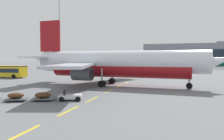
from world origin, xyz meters
TOP-DOWN VIEW (x-y plane):
  - apron_paint_markings at (18.00, 36.22)m, footprint 8.00×93.58m
  - airliner_foreground at (17.12, 20.36)m, footprint 34.79×34.58m
  - apron_shuttle_bus at (-14.18, 28.16)m, footprint 12.03×3.05m
  - fuel_service_truck at (5.29, 41.57)m, footprint 7.36×5.12m
  - baggage_train at (11.57, 4.32)m, footprint 11.37×5.50m
  - apron_light_mast_near at (-15.97, 58.76)m, footprint 1.80×1.80m
  - terminal_satellite at (45.14, 139.60)m, footprint 76.38×24.28m

SIDE VIEW (x-z plane):
  - apron_paint_markings at x=18.00m, z-range 0.00..0.01m
  - baggage_train at x=11.57m, z-range -0.04..1.10m
  - fuel_service_truck at x=5.29m, z-range 0.08..3.22m
  - apron_shuttle_bus at x=-14.18m, z-range 0.25..3.25m
  - airliner_foreground at x=17.12m, z-range -2.15..10.05m
  - terminal_satellite at x=45.14m, z-range -0.78..15.18m
  - apron_light_mast_near at x=-15.97m, z-range 3.20..32.13m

